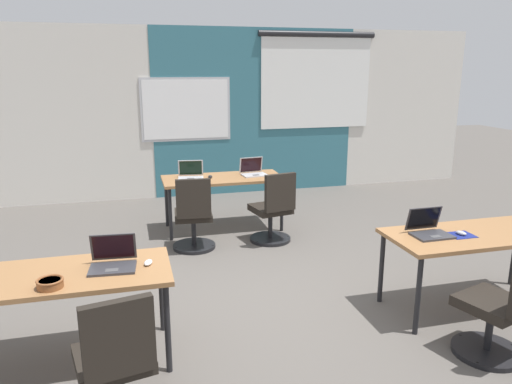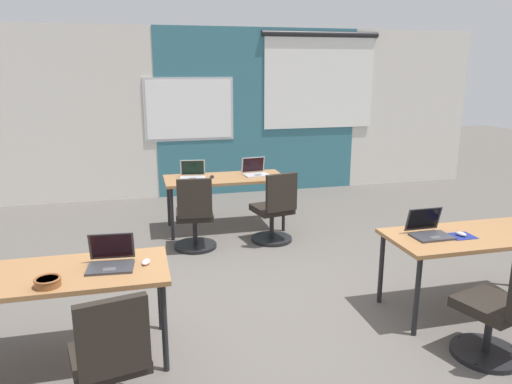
# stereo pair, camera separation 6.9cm
# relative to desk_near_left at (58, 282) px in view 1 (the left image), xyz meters

# --- Properties ---
(ground_plane) EXTENTS (24.00, 24.00, 0.00)m
(ground_plane) POSITION_rel_desk_near_left_xyz_m (1.75, 0.60, -0.66)
(ground_plane) COLOR #56514C
(back_wall_assembly) EXTENTS (10.00, 0.27, 2.80)m
(back_wall_assembly) POSITION_rel_desk_near_left_xyz_m (1.80, 4.79, 0.75)
(back_wall_assembly) COLOR silver
(back_wall_assembly) RESTS_ON ground
(desk_near_left) EXTENTS (1.60, 0.70, 0.72)m
(desk_near_left) POSITION_rel_desk_near_left_xyz_m (0.00, 0.00, 0.00)
(desk_near_left) COLOR olive
(desk_near_left) RESTS_ON ground
(desk_near_right) EXTENTS (1.60, 0.70, 0.72)m
(desk_near_right) POSITION_rel_desk_near_left_xyz_m (3.50, 0.00, 0.00)
(desk_near_right) COLOR olive
(desk_near_right) RESTS_ON ground
(desk_far_center) EXTENTS (1.60, 0.70, 0.72)m
(desk_far_center) POSITION_rel_desk_near_left_xyz_m (1.75, 2.80, 0.00)
(desk_far_center) COLOR olive
(desk_far_center) RESTS_ON ground
(laptop_far_left) EXTENTS (0.37, 0.33, 0.23)m
(laptop_far_left) POSITION_rel_desk_near_left_xyz_m (1.33, 2.85, 0.11)
(laptop_far_left) COLOR #B7B7BC
(laptop_far_left) RESTS_ON desk_far_center
(mouse_far_left) EXTENTS (0.07, 0.11, 0.03)m
(mouse_far_left) POSITION_rel_desk_near_left_xyz_m (1.58, 2.80, 0.08)
(mouse_far_left) COLOR black
(mouse_far_left) RESTS_ON desk_far_center
(chair_far_left) EXTENTS (0.52, 0.56, 0.92)m
(chair_far_left) POSITION_rel_desk_near_left_xyz_m (1.25, 2.09, -0.28)
(chair_far_left) COLOR black
(chair_far_left) RESTS_ON ground
(laptop_near_left_inner) EXTENTS (0.35, 0.31, 0.23)m
(laptop_near_left_inner) POSITION_rel_desk_near_left_xyz_m (0.39, 0.02, 0.11)
(laptop_near_left_inner) COLOR #333338
(laptop_near_left_inner) RESTS_ON desk_near_left
(mouse_near_left_inner) EXTENTS (0.09, 0.11, 0.03)m
(mouse_near_left_inner) POSITION_rel_desk_near_left_xyz_m (0.64, 0.00, 0.08)
(mouse_near_left_inner) COLOR silver
(mouse_near_left_inner) RESTS_ON desk_near_left
(chair_near_left_inner) EXTENTS (0.52, 0.58, 0.92)m
(chair_near_left_inner) POSITION_rel_desk_near_left_xyz_m (0.40, -0.78, -0.28)
(chair_near_left_inner) COLOR black
(chair_near_left_inner) RESTS_ON ground
(laptop_far_right) EXTENTS (0.36, 0.31, 0.23)m
(laptop_far_right) POSITION_rel_desk_near_left_xyz_m (2.18, 2.84, 0.11)
(laptop_far_right) COLOR #B7B7BC
(laptop_far_right) RESTS_ON desk_far_center
(chair_far_right) EXTENTS (0.52, 0.57, 0.92)m
(chair_far_right) POSITION_rel_desk_near_left_xyz_m (2.25, 2.11, -0.28)
(chair_far_right) COLOR black
(chair_far_right) RESTS_ON ground
(laptop_near_right_inner) EXTENTS (0.34, 0.30, 0.23)m
(laptop_near_right_inner) POSITION_rel_desk_near_left_xyz_m (3.06, 0.06, 0.11)
(laptop_near_right_inner) COLOR #333338
(laptop_near_right_inner) RESTS_ON desk_near_right
(mousepad_near_right_inner) EXTENTS (0.22, 0.19, 0.00)m
(mousepad_near_right_inner) POSITION_rel_desk_near_left_xyz_m (3.33, -0.02, 0.06)
(mousepad_near_right_inner) COLOR navy
(mousepad_near_right_inner) RESTS_ON desk_near_right
(mouse_near_right_inner) EXTENTS (0.08, 0.11, 0.03)m
(mouse_near_right_inner) POSITION_rel_desk_near_left_xyz_m (3.33, -0.02, 0.08)
(mouse_near_right_inner) COLOR #B2B2B7
(mouse_near_right_inner) RESTS_ON mousepad_near_right_inner
(chair_near_right_inner) EXTENTS (0.55, 0.60, 0.92)m
(chair_near_right_inner) POSITION_rel_desk_near_left_xyz_m (3.15, -0.77, -0.28)
(chair_near_right_inner) COLOR black
(chair_near_right_inner) RESTS_ON ground
(snack_bowl) EXTENTS (0.18, 0.18, 0.06)m
(snack_bowl) POSITION_rel_desk_near_left_xyz_m (-0.01, -0.23, 0.10)
(snack_bowl) COLOR brown
(snack_bowl) RESTS_ON desk_near_left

